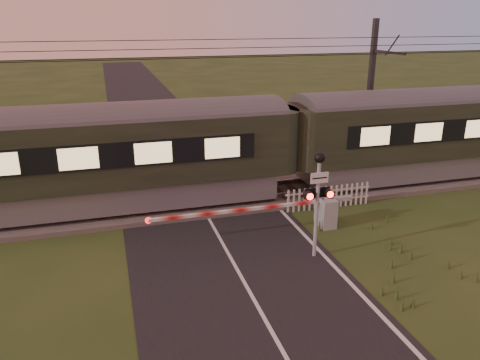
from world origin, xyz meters
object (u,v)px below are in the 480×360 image
object	(u,v)px
picket_fence	(328,197)
catenary_mast	(370,94)
boom_gate	(316,211)
train	(288,143)
crossing_signal	(318,186)

from	to	relation	value
picket_fence	catenary_mast	distance (m)	6.49
boom_gate	catenary_mast	distance (m)	8.11
boom_gate	catenary_mast	size ratio (longest dim) A/B	1.03
train	crossing_signal	xyz separation A→B (m)	(-1.17, -5.24, 0.10)
train	boom_gate	world-z (taller)	train
boom_gate	crossing_signal	world-z (taller)	crossing_signal
boom_gate	picket_fence	distance (m)	1.86
train	picket_fence	bearing A→B (deg)	-63.91
crossing_signal	catenary_mast	distance (m)	9.68
catenary_mast	train	bearing A→B (deg)	-155.42
crossing_signal	train	bearing A→B (deg)	77.45
train	catenary_mast	distance (m)	5.53
crossing_signal	picket_fence	xyz separation A→B (m)	(2.09, 3.34, -1.80)
train	catenary_mast	xyz separation A→B (m)	(4.87, 2.23, 1.40)
train	crossing_signal	distance (m)	5.37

